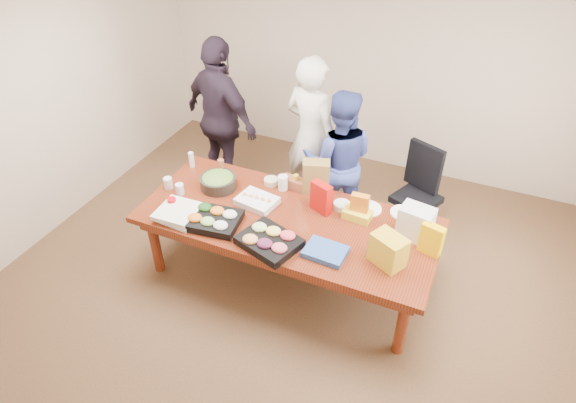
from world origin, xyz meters
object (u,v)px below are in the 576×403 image
at_px(sheet_cake, 257,201).
at_px(conference_table, 287,248).
at_px(person_center, 311,137).
at_px(office_chair, 417,196).
at_px(salad_bowl, 218,182).
at_px(person_right, 338,161).

bearing_deg(sheet_cake, conference_table, -4.43).
xyz_separation_m(conference_table, person_center, (-0.25, 1.22, 0.55)).
distance_m(conference_table, office_chair, 1.57).
bearing_deg(sheet_cake, salad_bowl, 178.41).
bearing_deg(person_right, person_center, -41.34).
distance_m(person_center, person_right, 0.44).
distance_m(office_chair, person_right, 0.93).
relative_size(person_center, salad_bowl, 5.04).
bearing_deg(conference_table, salad_bowl, 167.81).
height_order(person_center, sheet_cake, person_center).
relative_size(conference_table, sheet_cake, 7.55).
bearing_deg(person_right, conference_table, 65.72).
bearing_deg(salad_bowl, conference_table, -12.19).
relative_size(office_chair, salad_bowl, 2.67).
xyz_separation_m(office_chair, person_right, (-0.86, -0.16, 0.32)).
height_order(office_chair, salad_bowl, office_chair).
bearing_deg(conference_table, person_center, 101.60).
bearing_deg(salad_bowl, person_center, 60.14).
relative_size(person_right, salad_bowl, 4.40).
bearing_deg(office_chair, salad_bowl, -127.33).
relative_size(office_chair, sheet_cake, 2.65).
height_order(person_center, person_right, person_center).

